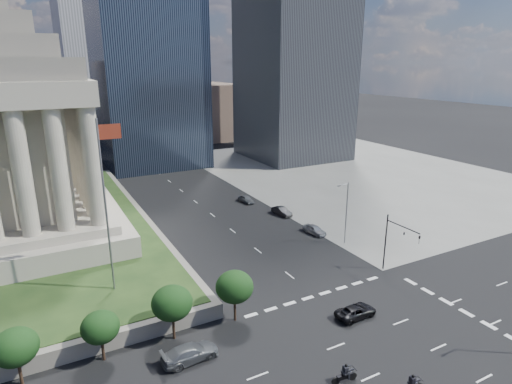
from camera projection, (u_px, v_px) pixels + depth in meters
ground at (143, 160)px, 125.09m from camera, size 500.00×500.00×0.00m
sidewalk_ne at (356, 172)px, 112.12m from camera, size 68.00×90.00×0.03m
flagpole at (106, 198)px, 47.31m from camera, size 2.52×0.24×20.00m
midrise_glass at (146, 53)px, 113.07m from camera, size 26.00×26.00×60.00m
building_filler_ne at (205, 111)px, 161.95m from camera, size 20.00×30.00×20.00m
building_filler_nw at (19, 108)px, 132.78m from camera, size 24.00×30.00×28.00m
traffic_signal_ne at (396, 238)px, 56.41m from camera, size 0.30×5.74×8.00m
street_lamp_north at (346, 209)px, 66.20m from camera, size 2.13×0.22×10.00m
pickup_truck at (356, 311)px, 48.00m from camera, size 5.03×2.45×1.38m
suv_grey at (190, 353)px, 40.95m from camera, size 5.72×2.59×1.63m
parked_sedan_near at (314, 230)px, 71.33m from camera, size 4.65×2.43×1.51m
parked_sedan_mid at (282, 211)px, 80.14m from camera, size 4.71×2.17×1.50m
parked_sedan_far at (246, 199)px, 87.36m from camera, size 4.48×2.14×1.48m
motorcycle_lead at (411, 384)px, 36.83m from camera, size 2.54×0.93×1.85m
motorcycle_trail at (345, 373)px, 38.03m from camera, size 2.65×1.01×1.93m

